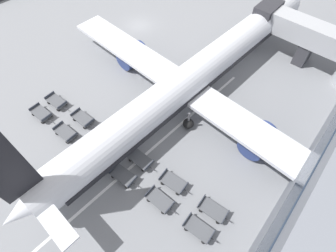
{
  "coord_description": "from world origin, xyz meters",
  "views": [
    {
      "loc": [
        27.46,
        -25.84,
        24.56
      ],
      "look_at": [
        17.17,
        -13.38,
        2.03
      ],
      "focal_mm": 28.0,
      "sensor_mm": 36.0,
      "label": 1
    }
  ],
  "objects": [
    {
      "name": "baggage_dolly_row_mid_a_col_a",
      "position": [
        3.68,
        -18.33,
        0.46
      ],
      "size": [
        3.31,
        1.59,
        0.92
      ],
      "color": "#515459",
      "rests_on": "ground_plane"
    },
    {
      "name": "ground_plane",
      "position": [
        0.0,
        0.0,
        0.0
      ],
      "size": [
        500.0,
        500.0,
        0.0
      ],
      "primitive_type": "plane",
      "color": "gray"
    },
    {
      "name": "baggage_dolly_row_near_col_a",
      "position": [
        3.82,
        -20.6,
        0.46
      ],
      "size": [
        3.3,
        1.57,
        0.92
      ],
      "color": "#515459",
      "rests_on": "ground_plane"
    },
    {
      "name": "baggage_dolly_row_mid_a_col_d",
      "position": [
        16.98,
        -17.65,
        0.46
      ],
      "size": [
        3.3,
        1.57,
        0.92
      ],
      "color": "#515459",
      "rests_on": "ground_plane"
    },
    {
      "name": "jet_bridge",
      "position": [
        25.2,
        8.1,
        3.58
      ],
      "size": [
        16.66,
        4.53,
        5.93
      ],
      "color": "#B2B5BA",
      "rests_on": "ground_plane"
    },
    {
      "name": "baggage_dolly_row_near_col_d",
      "position": [
        16.91,
        -20.06,
        0.46
      ],
      "size": [
        3.34,
        1.66,
        0.92
      ],
      "color": "#515459",
      "rests_on": "ground_plane"
    },
    {
      "name": "stand_guidance_stripe",
      "position": [
        16.76,
        -17.02,
        0.0
      ],
      "size": [
        2.7,
        33.17,
        0.01
      ],
      "color": "white",
      "rests_on": "ground_plane"
    },
    {
      "name": "baggage_dolly_row_mid_a_col_f",
      "position": [
        25.69,
        -17.21,
        0.46
      ],
      "size": [
        3.34,
        1.69,
        0.92
      ],
      "color": "#515459",
      "rests_on": "ground_plane"
    },
    {
      "name": "baggage_dolly_row_near_col_f",
      "position": [
        25.66,
        -19.41,
        0.46
      ],
      "size": [
        3.34,
        1.66,
        0.92
      ],
      "color": "#515459",
      "rests_on": "ground_plane"
    },
    {
      "name": "baggage_dolly_row_near_col_c",
      "position": [
        12.72,
        -20.13,
        0.46
      ],
      "size": [
        3.34,
        1.68,
        0.92
      ],
      "color": "#515459",
      "rests_on": "ground_plane"
    },
    {
      "name": "baggage_dolly_row_mid_a_col_e",
      "position": [
        21.19,
        -17.42,
        0.46
      ],
      "size": [
        3.34,
        1.69,
        0.92
      ],
      "color": "#515459",
      "rests_on": "ground_plane"
    },
    {
      "name": "baggage_dolly_row_mid_a_col_c",
      "position": [
        12.42,
        -17.86,
        0.46
      ],
      "size": [
        3.31,
        1.58,
        0.92
      ],
      "color": "#515459",
      "rests_on": "ground_plane"
    },
    {
      "name": "baggage_dolly_row_mid_a_col_b",
      "position": [
        8.2,
        -17.99,
        0.46
      ],
      "size": [
        3.3,
        1.57,
        0.92
      ],
      "color": "#515459",
      "rests_on": "ground_plane"
    },
    {
      "name": "airplane",
      "position": [
        15.56,
        -7.11,
        3.21
      ],
      "size": [
        38.03,
        46.34,
        12.79
      ],
      "color": "silver",
      "rests_on": "ground_plane"
    },
    {
      "name": "baggage_dolly_row_near_col_e",
      "position": [
        21.32,
        -19.63,
        0.46
      ],
      "size": [
        3.31,
        1.58,
        0.92
      ],
      "color": "#515459",
      "rests_on": "ground_plane"
    },
    {
      "name": "baggage_dolly_row_near_col_b",
      "position": [
        8.24,
        -20.48,
        0.46
      ],
      "size": [
        3.31,
        1.58,
        0.92
      ],
      "color": "#515459",
      "rests_on": "ground_plane"
    }
  ]
}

